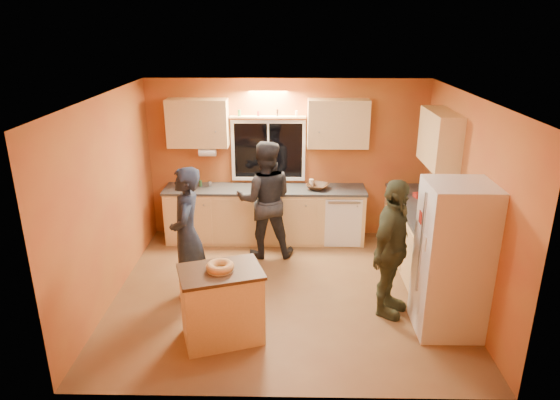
{
  "coord_description": "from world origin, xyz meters",
  "views": [
    {
      "loc": [
        0.03,
        -5.9,
        3.44
      ],
      "look_at": [
        -0.08,
        0.4,
        1.17
      ],
      "focal_mm": 32.0,
      "sensor_mm": 36.0,
      "label": 1
    }
  ],
  "objects_px": {
    "person_left": "(187,234)",
    "person_right": "(392,249)",
    "island": "(222,304)",
    "person_center": "(265,200)",
    "refrigerator": "(452,259)"
  },
  "relations": [
    {
      "from": "island",
      "to": "person_center",
      "type": "bearing_deg",
      "value": 61.81
    },
    {
      "from": "island",
      "to": "person_right",
      "type": "height_order",
      "value": "person_right"
    },
    {
      "from": "person_left",
      "to": "person_right",
      "type": "height_order",
      "value": "person_left"
    },
    {
      "from": "person_right",
      "to": "island",
      "type": "bearing_deg",
      "value": 135.63
    },
    {
      "from": "person_center",
      "to": "person_right",
      "type": "height_order",
      "value": "person_center"
    },
    {
      "from": "person_right",
      "to": "person_center",
      "type": "bearing_deg",
      "value": 73.88
    },
    {
      "from": "refrigerator",
      "to": "person_center",
      "type": "distance_m",
      "value": 2.95
    },
    {
      "from": "person_right",
      "to": "refrigerator",
      "type": "bearing_deg",
      "value": -88.23
    },
    {
      "from": "refrigerator",
      "to": "person_center",
      "type": "height_order",
      "value": "person_center"
    },
    {
      "from": "person_left",
      "to": "person_right",
      "type": "xyz_separation_m",
      "value": [
        2.53,
        -0.37,
        -0.01
      ]
    },
    {
      "from": "island",
      "to": "person_center",
      "type": "relative_size",
      "value": 0.58
    },
    {
      "from": "island",
      "to": "person_left",
      "type": "distance_m",
      "value": 1.18
    },
    {
      "from": "person_center",
      "to": "person_right",
      "type": "relative_size",
      "value": 1.04
    },
    {
      "from": "refrigerator",
      "to": "person_center",
      "type": "bearing_deg",
      "value": 138.59
    },
    {
      "from": "person_center",
      "to": "refrigerator",
      "type": "bearing_deg",
      "value": 135.83
    }
  ]
}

